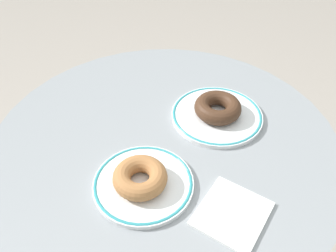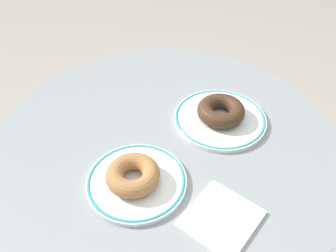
{
  "view_description": "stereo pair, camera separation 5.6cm",
  "coord_description": "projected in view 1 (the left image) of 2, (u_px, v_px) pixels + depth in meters",
  "views": [
    {
      "loc": [
        -0.44,
        -0.34,
        1.28
      ],
      "look_at": [
        0.01,
        -0.0,
        0.77
      ],
      "focal_mm": 37.22,
      "sensor_mm": 36.0,
      "label": 1
    },
    {
      "loc": [
        -0.4,
        -0.38,
        1.28
      ],
      "look_at": [
        0.01,
        -0.0,
        0.77
      ],
      "focal_mm": 37.22,
      "sensor_mm": 36.0,
      "label": 2
    }
  ],
  "objects": [
    {
      "name": "donut_cinnamon",
      "position": [
        140.0,
        177.0,
        0.65
      ],
      "size": [
        0.11,
        0.11,
        0.03
      ],
      "primitive_type": "torus",
      "rotation": [
        0.0,
        0.0,
        4.82
      ],
      "color": "#A36B3D",
      "rests_on": "plate_left"
    },
    {
      "name": "cafe_table",
      "position": [
        165.0,
        199.0,
        0.93
      ],
      "size": [
        0.77,
        0.77,
        0.74
      ],
      "color": "gray",
      "rests_on": "ground"
    },
    {
      "name": "donut_chocolate",
      "position": [
        218.0,
        108.0,
        0.8
      ],
      "size": [
        0.15,
        0.15,
        0.04
      ],
      "primitive_type": "torus",
      "rotation": [
        0.0,
        0.0,
        5.17
      ],
      "color": "#422819",
      "rests_on": "plate_right"
    },
    {
      "name": "paper_napkin",
      "position": [
        232.0,
        213.0,
        0.63
      ],
      "size": [
        0.13,
        0.12,
        0.01
      ],
      "primitive_type": "cube",
      "rotation": [
        0.0,
        0.0,
        0.07
      ],
      "color": "white",
      "rests_on": "cafe_table"
    },
    {
      "name": "plate_left",
      "position": [
        143.0,
        183.0,
        0.67
      ],
      "size": [
        0.2,
        0.2,
        0.01
      ],
      "color": "white",
      "rests_on": "cafe_table"
    },
    {
      "name": "plate_right",
      "position": [
        217.0,
        115.0,
        0.82
      ],
      "size": [
        0.21,
        0.21,
        0.01
      ],
      "color": "white",
      "rests_on": "cafe_table"
    }
  ]
}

